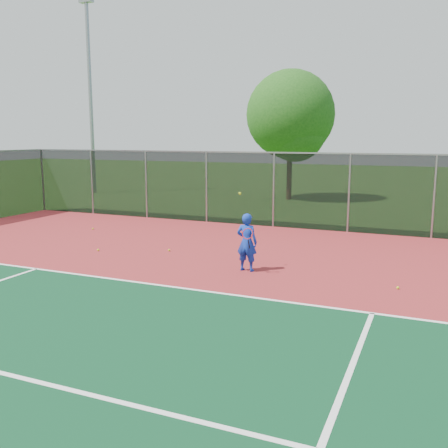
# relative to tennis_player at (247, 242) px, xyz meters

# --- Properties ---
(ground) EXTENTS (120.00, 120.00, 0.00)m
(ground) POSITION_rel_tennis_player_xyz_m (1.58, -5.15, -0.82)
(ground) COLOR #2B5A19
(ground) RESTS_ON ground
(court_apron) EXTENTS (30.00, 20.00, 0.02)m
(court_apron) POSITION_rel_tennis_player_xyz_m (1.58, -3.15, -0.81)
(court_apron) COLOR maroon
(court_apron) RESTS_ON ground
(court_lines) EXTENTS (22.10, 13.05, 0.00)m
(court_lines) POSITION_rel_tennis_player_xyz_m (3.58, -7.03, -0.79)
(court_lines) COLOR white
(court_lines) RESTS_ON court_apron
(fence_back) EXTENTS (30.00, 0.06, 3.03)m
(fence_back) POSITION_rel_tennis_player_xyz_m (1.58, 6.85, 0.74)
(fence_back) COLOR black
(fence_back) RESTS_ON court_apron
(tennis_player) EXTENTS (0.60, 0.61, 2.14)m
(tennis_player) POSITION_rel_tennis_player_xyz_m (0.00, 0.00, 0.00)
(tennis_player) COLOR #1232AB
(tennis_player) RESTS_ON court_apron
(practice_ball_1) EXTENTS (0.07, 0.07, 0.07)m
(practice_ball_1) POSITION_rel_tennis_player_xyz_m (-3.12, 1.24, -0.76)
(practice_ball_1) COLOR #BCD018
(practice_ball_1) RESTS_ON court_apron
(practice_ball_2) EXTENTS (0.07, 0.07, 0.07)m
(practice_ball_2) POSITION_rel_tennis_player_xyz_m (3.94, -0.15, -0.76)
(practice_ball_2) COLOR #BCD018
(practice_ball_2) RESTS_ON court_apron
(practice_ball_4) EXTENTS (0.07, 0.07, 0.07)m
(practice_ball_4) POSITION_rel_tennis_player_xyz_m (-5.23, 0.37, -0.76)
(practice_ball_4) COLOR #BCD018
(practice_ball_4) RESTS_ON court_apron
(practice_ball_5) EXTENTS (0.07, 0.07, 0.07)m
(practice_ball_5) POSITION_rel_tennis_player_xyz_m (-7.75, 3.36, -0.76)
(practice_ball_5) COLOR #BCD018
(practice_ball_5) RESTS_ON court_apron
(floodlight_nw) EXTENTS (0.90, 0.40, 12.23)m
(floodlight_nw) POSITION_rel_tennis_player_xyz_m (-16.19, 14.48, 6.07)
(floodlight_nw) COLOR gray
(floodlight_nw) RESTS_ON ground
(tree_back_left) EXTENTS (5.07, 5.07, 7.45)m
(tree_back_left) POSITION_rel_tennis_player_xyz_m (-3.25, 15.93, 3.86)
(tree_back_left) COLOR #382614
(tree_back_left) RESTS_ON ground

